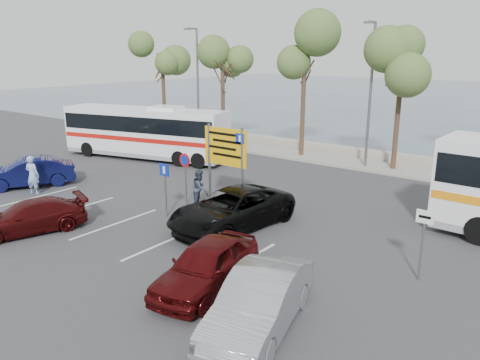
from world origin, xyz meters
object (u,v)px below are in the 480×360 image
Objects in this scene: street_lamp_right at (370,88)px; coach_bus_left at (145,134)px; street_lamp_left at (197,80)px; pedestrian_near at (32,175)px; direction_sign at (225,153)px; car_blue at (28,172)px; car_maroon at (29,217)px; suv_black at (232,209)px; car_red at (207,265)px; car_silver_b at (259,303)px; pedestrian_far at (200,188)px.

coach_bus_left is at bearing -154.43° from street_lamp_right.
street_lamp_left is 14.98m from pedestrian_near.
direction_sign is 0.82× the size of car_blue.
street_lamp_right is at bearing 90.39° from car_maroon.
direction_sign is 0.87× the size of car_maroon.
street_lamp_right reaches higher than car_maroon.
direction_sign is 2.93m from suv_black.
car_maroon is 1.00× the size of car_red.
suv_black reaches higher than car_silver_b.
street_lamp_left is at bearing 142.65° from suv_black.
street_lamp_left is at bearing 17.42° from pedestrian_far.
car_red is 0.77× the size of suv_black.
pedestrian_far is (-2.69, 1.15, 0.08)m from suv_black.
street_lamp_left and street_lamp_right have the same top height.
car_silver_b is (4.49, -17.02, -3.87)m from street_lamp_right.
street_lamp_left reaches higher than car_blue.
pedestrian_near is (2.44, -14.31, -3.67)m from street_lamp_left.
car_maroon is at bearing -132.92° from suv_black.
suv_black is (11.69, 1.74, 0.02)m from car_blue.
car_blue is at bearing 82.58° from pedestrian_far.
pedestrian_far is (-3.00, -10.87, -3.77)m from street_lamp_right.
direction_sign reaches higher than suv_black.
car_silver_b is (10.56, 0.00, 0.13)m from car_maroon.
car_silver_b is (6.49, -6.70, -1.70)m from direction_sign.
street_lamp_right is at bearing 79.06° from direction_sign.
suv_black is at bearing 36.42° from car_blue.
coach_bus_left is at bearing 35.93° from pedestrian_far.
coach_bus_left is 20.09m from car_silver_b.
car_maroon is at bearing -121.27° from direction_sign.
pedestrian_near is (-4.49, 2.71, 0.33)m from car_maroon.
car_red is at bearing -47.08° from street_lamp_left.
coach_bus_left is at bearing 138.56° from car_maroon.
street_lamp_left is 2.23× the size of direction_sign.
coach_bus_left is at bearing 119.13° from car_blue.
coach_bus_left is 6.68× the size of pedestrian_far.
coach_bus_left is 5.93× the size of pedestrian_near.
street_lamp_right reaches higher than car_silver_b.
direction_sign is (11.00, -10.32, -2.17)m from street_lamp_left.
car_blue is 1.07× the size of car_maroon.
pedestrian_near is (-12.65, 1.91, 0.23)m from car_red.
street_lamp_left is 18.81m from car_maroon.
direction_sign reaches higher than car_blue.
street_lamp_right is 2.23× the size of direction_sign.
suv_black is 1.21× the size of car_silver_b.
pedestrian_near reaches higher than car_maroon.
car_maroon is at bearing -61.43° from coach_bus_left.
car_blue is at bearing -165.46° from suv_black.
car_blue is 1.07× the size of car_red.
car_maroon is (5.94, -3.26, -0.13)m from car_blue.
car_blue is (-10.00, -3.43, -1.70)m from direction_sign.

